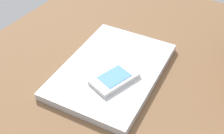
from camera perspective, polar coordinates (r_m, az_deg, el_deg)
name	(u,v)px	position (r cm, az deg, el deg)	size (l,w,h in cm)	color
desk_surface	(96,101)	(68.85, -3.24, -6.78)	(120.00, 80.00, 3.00)	brown
laptop_closed	(112,70)	(72.88, 0.00, -0.61)	(32.37, 22.80, 1.94)	#B7BABC
cell_phone_on_laptop	(114,78)	(68.44, 0.46, -2.22)	(12.47, 9.32, 1.25)	silver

